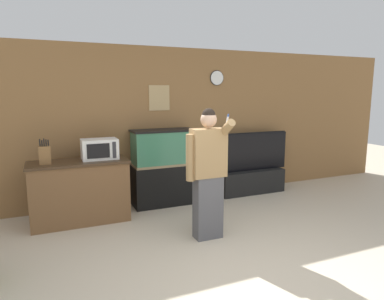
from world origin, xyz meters
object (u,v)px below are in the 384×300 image
microwave (100,149)px  counter_island (80,192)px  knife_block (45,155)px  person_standing (208,172)px  tv_on_stand (250,175)px  aquarium_on_stand (164,167)px

microwave → counter_island: bearing=-172.9°
knife_block → microwave: bearing=5.9°
knife_block → person_standing: size_ratio=0.21×
microwave → tv_on_stand: microwave is taller
knife_block → counter_island: bearing=5.0°
counter_island → knife_block: knife_block is taller
counter_island → person_standing: size_ratio=0.83×
counter_island → aquarium_on_stand: 1.40m
person_standing → counter_island: bearing=139.8°
knife_block → aquarium_on_stand: size_ratio=0.27×
microwave → tv_on_stand: 2.85m
aquarium_on_stand → tv_on_stand: aquarium_on_stand is taller
counter_island → aquarium_on_stand: bearing=11.8°
counter_island → microwave: size_ratio=2.72×
aquarium_on_stand → person_standing: 1.52m
aquarium_on_stand → tv_on_stand: (1.69, -0.00, -0.29)m
microwave → person_standing: bearing=-47.9°
counter_island → tv_on_stand: bearing=5.3°
aquarium_on_stand → tv_on_stand: size_ratio=0.82×
aquarium_on_stand → knife_block: bearing=-169.8°
knife_block → person_standing: (1.87, -1.18, -0.16)m
knife_block → person_standing: person_standing is taller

